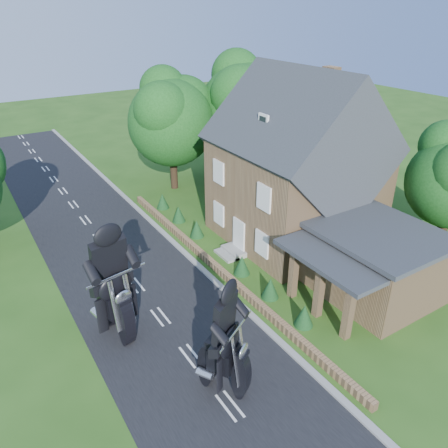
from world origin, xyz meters
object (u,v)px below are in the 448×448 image
house (296,170)px  motorcycle_follow (117,320)px  annex (374,262)px  garden_wall (216,267)px  motorcycle_lead (224,374)px

house → motorcycle_follow: size_ratio=5.70×
annex → motorcycle_follow: annex is taller
garden_wall → motorcycle_lead: bearing=-119.3°
annex → garden_wall: bearing=133.8°
garden_wall → motorcycle_lead: (-4.04, -7.21, 0.55)m
garden_wall → house: size_ratio=2.15×
garden_wall → house: bearing=9.2°
garden_wall → house: 7.52m
annex → house: bearing=84.8°
garden_wall → annex: 8.19m
garden_wall → annex: (5.57, -5.80, 1.57)m
annex → motorcycle_lead: (-9.61, -1.41, -1.02)m
motorcycle_lead → garden_wall: bearing=-149.5°
motorcycle_follow → garden_wall: bearing=-172.2°
motorcycle_follow → motorcycle_lead: bearing=103.9°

